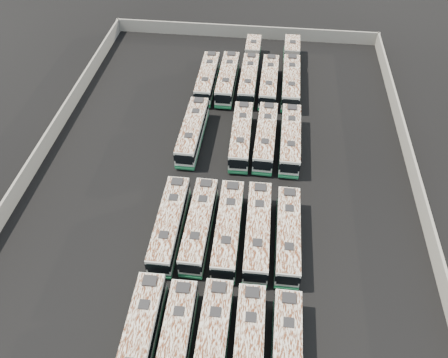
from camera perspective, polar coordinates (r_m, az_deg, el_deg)
ground at (r=50.51m, az=-0.60°, el=-1.14°), size 140.00×140.00×0.00m
perimeter_wall at (r=49.72m, az=-0.61°, el=-0.26°), size 45.20×73.20×2.20m
bus_front_far_left at (r=39.01m, az=-10.99°, el=-19.97°), size 2.63×11.44×3.21m
bus_front_left at (r=38.45m, az=-6.42°, el=-20.87°), size 2.54×11.06×3.10m
bus_front_center at (r=38.09m, az=-1.63°, el=-21.27°), size 2.47×11.52×3.24m
bus_front_right at (r=37.99m, az=3.20°, el=-21.83°), size 2.59×11.38×3.19m
bus_midfront_far_left at (r=45.22m, az=-7.09°, el=-5.85°), size 2.46×11.28×3.17m
bus_midfront_left at (r=44.91m, az=-3.24°, el=-6.01°), size 2.49×11.11×3.12m
bus_midfront_center at (r=44.51m, az=0.55°, el=-6.50°), size 2.49×11.28×3.17m
bus_midfront_right at (r=44.43m, az=4.42°, el=-6.79°), size 2.58×11.40×3.20m
bus_midfront_far_right at (r=44.53m, az=8.34°, el=-7.23°), size 2.36×11.00×3.10m
bus_midback_far_left at (r=55.62m, az=-4.12°, el=6.22°), size 2.59×11.42×3.21m
bus_midback_center at (r=54.91m, az=2.25°, el=5.67°), size 2.55×11.17×3.14m
bus_midback_right at (r=54.92m, az=5.45°, el=5.50°), size 2.65×11.30×3.17m
bus_midback_far_right at (r=54.95m, az=8.64°, el=5.17°), size 2.54×11.33×3.18m
bus_back_far_left at (r=65.65m, az=-2.16°, el=13.04°), size 2.34×11.03×3.11m
bus_back_left at (r=65.38m, az=0.47°, el=12.96°), size 2.48×11.31×3.18m
bus_back_center at (r=67.81m, az=3.44°, el=14.12°), size 2.42×17.07×3.09m
bus_back_right at (r=65.11m, az=5.89°, el=12.53°), size 2.51×11.16×3.13m
bus_back_far_right at (r=67.88m, az=8.76°, el=13.76°), size 2.59×17.81×3.23m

